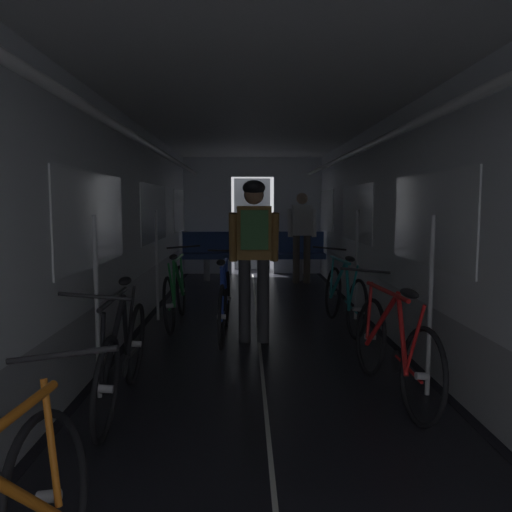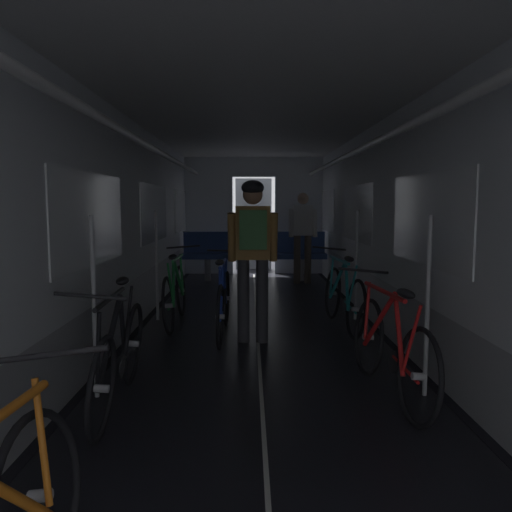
{
  "view_description": "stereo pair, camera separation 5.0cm",
  "coord_description": "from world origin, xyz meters",
  "px_view_note": "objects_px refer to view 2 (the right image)",
  "views": [
    {
      "loc": [
        -0.14,
        -1.68,
        1.48
      ],
      "look_at": [
        0.0,
        5.4,
        0.75
      ],
      "focal_mm": 35.47,
      "sensor_mm": 36.0,
      "label": 1
    },
    {
      "loc": [
        -0.09,
        -1.68,
        1.48
      ],
      "look_at": [
        0.0,
        5.4,
        0.75
      ],
      "focal_mm": 35.47,
      "sensor_mm": 36.0,
      "label": 2
    }
  ],
  "objects_px": {
    "bench_seat_far_left": "(208,251)",
    "bicycle_blue_in_aisle": "(223,302)",
    "bicycle_teal": "(343,297)",
    "person_standing_near_bench": "(303,231)",
    "person_cyclist_aisle": "(253,243)",
    "bench_seat_far_right": "(300,251)",
    "bicycle_green": "(175,294)",
    "bicycle_black": "(119,356)",
    "bicycle_red": "(390,348)"
  },
  "relations": [
    {
      "from": "person_cyclist_aisle",
      "to": "bicycle_blue_in_aisle",
      "type": "bearing_deg",
      "value": 140.99
    },
    {
      "from": "bicycle_blue_in_aisle",
      "to": "person_standing_near_bench",
      "type": "xyz_separation_m",
      "value": [
        1.28,
        3.81,
        0.59
      ]
    },
    {
      "from": "bicycle_teal",
      "to": "person_cyclist_aisle",
      "type": "distance_m",
      "value": 1.43
    },
    {
      "from": "bench_seat_far_right",
      "to": "bicycle_red",
      "type": "xyz_separation_m",
      "value": [
        0.09,
        -6.0,
        -0.19
      ]
    },
    {
      "from": "bench_seat_far_right",
      "to": "person_standing_near_bench",
      "type": "relative_size",
      "value": 0.58
    },
    {
      "from": "bicycle_black",
      "to": "bicycle_green",
      "type": "bearing_deg",
      "value": 89.29
    },
    {
      "from": "person_cyclist_aisle",
      "to": "bicycle_green",
      "type": "bearing_deg",
      "value": 138.57
    },
    {
      "from": "bicycle_red",
      "to": "bicycle_black",
      "type": "xyz_separation_m",
      "value": [
        -2.02,
        -0.17,
        0.0
      ]
    },
    {
      "from": "bench_seat_far_right",
      "to": "bicycle_black",
      "type": "xyz_separation_m",
      "value": [
        -1.94,
        -6.17,
        -0.19
      ]
    },
    {
      "from": "bicycle_black",
      "to": "bicycle_blue_in_aisle",
      "type": "bearing_deg",
      "value": 71.79
    },
    {
      "from": "bench_seat_far_left",
      "to": "bicycle_black",
      "type": "relative_size",
      "value": 0.58
    },
    {
      "from": "bench_seat_far_right",
      "to": "bicycle_black",
      "type": "height_order",
      "value": "bench_seat_far_right"
    },
    {
      "from": "person_cyclist_aisle",
      "to": "bicycle_blue_in_aisle",
      "type": "height_order",
      "value": "person_cyclist_aisle"
    },
    {
      "from": "bicycle_red",
      "to": "bicycle_green",
      "type": "bearing_deg",
      "value": 129.82
    },
    {
      "from": "person_cyclist_aisle",
      "to": "bicycle_blue_in_aisle",
      "type": "xyz_separation_m",
      "value": [
        -0.33,
        0.27,
        -0.69
      ]
    },
    {
      "from": "bicycle_teal",
      "to": "bicycle_black",
      "type": "height_order",
      "value": "bicycle_teal"
    },
    {
      "from": "bicycle_red",
      "to": "bicycle_teal",
      "type": "bearing_deg",
      "value": 88.89
    },
    {
      "from": "person_cyclist_aisle",
      "to": "bicycle_blue_in_aisle",
      "type": "distance_m",
      "value": 0.81
    },
    {
      "from": "bicycle_red",
      "to": "bicycle_black",
      "type": "relative_size",
      "value": 1.0
    },
    {
      "from": "bicycle_teal",
      "to": "bicycle_blue_in_aisle",
      "type": "xyz_separation_m",
      "value": [
        -1.41,
        -0.35,
        0.0
      ]
    },
    {
      "from": "bench_seat_far_left",
      "to": "bicycle_blue_in_aisle",
      "type": "distance_m",
      "value": 4.22
    },
    {
      "from": "bicycle_green",
      "to": "bicycle_black",
      "type": "bearing_deg",
      "value": -90.71
    },
    {
      "from": "bicycle_black",
      "to": "person_cyclist_aisle",
      "type": "bearing_deg",
      "value": 60.32
    },
    {
      "from": "bench_seat_far_left",
      "to": "person_cyclist_aisle",
      "type": "distance_m",
      "value": 4.56
    },
    {
      "from": "person_standing_near_bench",
      "to": "person_cyclist_aisle",
      "type": "bearing_deg",
      "value": -103.22
    },
    {
      "from": "bench_seat_far_left",
      "to": "bicycle_black",
      "type": "xyz_separation_m",
      "value": [
        -0.14,
        -6.17,
        -0.19
      ]
    },
    {
      "from": "bench_seat_far_right",
      "to": "bicycle_blue_in_aisle",
      "type": "xyz_separation_m",
      "value": [
        -1.28,
        -4.19,
        -0.18
      ]
    },
    {
      "from": "bench_seat_far_left",
      "to": "person_standing_near_bench",
      "type": "xyz_separation_m",
      "value": [
        1.8,
        -0.38,
        0.41
      ]
    },
    {
      "from": "bench_seat_far_left",
      "to": "bicycle_green",
      "type": "distance_m",
      "value": 3.62
    },
    {
      "from": "bench_seat_far_right",
      "to": "bicycle_black",
      "type": "relative_size",
      "value": 0.58
    },
    {
      "from": "bicycle_teal",
      "to": "bicycle_red",
      "type": "xyz_separation_m",
      "value": [
        -0.04,
        -2.17,
        -0.0
      ]
    },
    {
      "from": "bicycle_teal",
      "to": "person_standing_near_bench",
      "type": "height_order",
      "value": "person_standing_near_bench"
    },
    {
      "from": "bicycle_green",
      "to": "person_standing_near_bench",
      "type": "distance_m",
      "value": 3.8
    },
    {
      "from": "bench_seat_far_left",
      "to": "bicycle_green",
      "type": "height_order",
      "value": "bench_seat_far_left"
    },
    {
      "from": "bicycle_green",
      "to": "bicycle_blue_in_aisle",
      "type": "height_order",
      "value": "bicycle_green"
    },
    {
      "from": "person_cyclist_aisle",
      "to": "person_standing_near_bench",
      "type": "bearing_deg",
      "value": 76.78
    },
    {
      "from": "person_cyclist_aisle",
      "to": "person_standing_near_bench",
      "type": "height_order",
      "value": "person_cyclist_aisle"
    },
    {
      "from": "person_standing_near_bench",
      "to": "bicycle_teal",
      "type": "bearing_deg",
      "value": -87.91
    },
    {
      "from": "bicycle_black",
      "to": "person_standing_near_bench",
      "type": "bearing_deg",
      "value": 71.51
    },
    {
      "from": "person_standing_near_bench",
      "to": "bicycle_green",
      "type": "bearing_deg",
      "value": -120.52
    },
    {
      "from": "bench_seat_far_left",
      "to": "person_cyclist_aisle",
      "type": "relative_size",
      "value": 0.57
    },
    {
      "from": "bicycle_red",
      "to": "bench_seat_far_right",
      "type": "bearing_deg",
      "value": 90.83
    },
    {
      "from": "bench_seat_far_right",
      "to": "bicycle_red",
      "type": "relative_size",
      "value": 0.58
    },
    {
      "from": "bicycle_green",
      "to": "person_cyclist_aisle",
      "type": "height_order",
      "value": "person_cyclist_aisle"
    },
    {
      "from": "bicycle_red",
      "to": "bicycle_black",
      "type": "height_order",
      "value": "bicycle_red"
    },
    {
      "from": "bench_seat_far_left",
      "to": "bicycle_blue_in_aisle",
      "type": "height_order",
      "value": "bench_seat_far_left"
    },
    {
      "from": "bench_seat_far_left",
      "to": "bicycle_red",
      "type": "height_order",
      "value": "bench_seat_far_left"
    },
    {
      "from": "bicycle_black",
      "to": "bicycle_teal",
      "type": "bearing_deg",
      "value": 48.61
    },
    {
      "from": "bench_seat_far_left",
      "to": "bicycle_green",
      "type": "xyz_separation_m",
      "value": [
        -0.1,
        -3.61,
        -0.18
      ]
    },
    {
      "from": "bench_seat_far_right",
      "to": "person_cyclist_aisle",
      "type": "bearing_deg",
      "value": -102.1
    }
  ]
}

